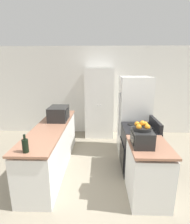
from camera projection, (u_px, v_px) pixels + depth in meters
ground_plane at (91, 221)px, 2.38m from camera, size 14.00×14.00×0.00m
wall_back at (96, 91)px, 5.31m from camera, size 7.00×0.06×2.60m
counter_left at (52, 147)px, 3.57m from camera, size 0.60×2.45×0.90m
counter_right at (148, 172)px, 2.72m from camera, size 0.60×0.79×0.90m
pantry_cabinet at (99, 103)px, 5.07m from camera, size 0.81×0.57×2.00m
stove at (139, 148)px, 3.47m from camera, size 0.66×0.72×1.06m
refrigerator at (134, 116)px, 4.09m from camera, size 0.70×0.73×1.82m
microwave at (59, 114)px, 3.77m from camera, size 0.39×0.51×0.30m
wine_bottle at (25, 145)px, 2.37m from camera, size 0.09×0.09×0.26m
toaster_oven at (142, 138)px, 2.57m from camera, size 0.29×0.39×0.24m
fruit_bowl at (142, 127)px, 2.54m from camera, size 0.27×0.27×0.14m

